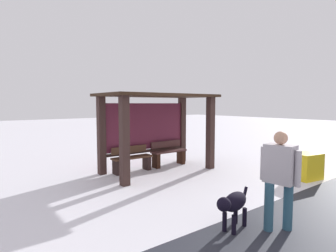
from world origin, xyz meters
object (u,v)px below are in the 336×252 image
(bus_shelter, at_px, (154,116))
(dog, at_px, (233,204))
(bench_center_inside, at_px, (168,154))
(grit_bin, at_px, (306,166))
(person_walking, at_px, (280,173))
(bench_left_inside, at_px, (132,160))

(bus_shelter, xyz_separation_m, dog, (-1.23, -3.94, -1.17))
(bench_center_inside, xyz_separation_m, grit_bin, (1.93, -3.38, -0.03))
(bus_shelter, height_order, person_walking, bus_shelter)
(bus_shelter, bearing_deg, dog, -107.31)
(person_walking, bearing_deg, bus_shelter, 81.19)
(bench_center_inside, relative_size, person_walking, 0.77)
(person_walking, bearing_deg, bench_center_inside, 73.64)
(person_walking, xyz_separation_m, dog, (-0.55, 0.42, -0.48))
(dog, distance_m, grit_bin, 3.89)
(person_walking, relative_size, grit_bin, 2.20)
(bench_center_inside, height_order, grit_bin, bench_center_inside)
(bench_left_inside, relative_size, bench_center_inside, 1.00)
(bench_left_inside, xyz_separation_m, dog, (-0.57, -4.14, 0.08))
(bench_left_inside, height_order, dog, bench_left_inside)
(bench_left_inside, bearing_deg, grit_bin, -46.13)
(bench_left_inside, distance_m, person_walking, 4.59)
(bus_shelter, relative_size, bench_center_inside, 2.81)
(bench_center_inside, bearing_deg, bench_left_inside, 179.91)
(bench_left_inside, xyz_separation_m, person_walking, (-0.01, -4.56, 0.55))
(bench_center_inside, xyz_separation_m, dog, (-1.89, -4.14, 0.05))
(bench_left_inside, relative_size, dog, 1.36)
(person_walking, bearing_deg, dog, 142.71)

